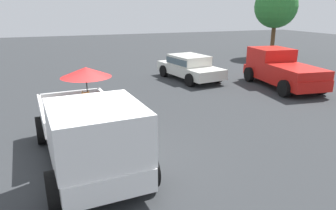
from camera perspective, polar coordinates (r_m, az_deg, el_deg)
ground_plane at (r=8.52m, az=-14.18°, el=-9.85°), size 80.00×80.00×0.00m
pickup_truck_main at (r=7.77m, az=-13.99°, el=-4.60°), size 5.16×2.51×2.20m
pickup_truck_red at (r=16.77m, az=19.72°, el=6.12°), size 4.98×2.61×1.80m
parked_sedan_near at (r=17.43m, az=3.89°, el=7.03°), size 4.52×2.47×1.33m
tree_by_lot at (r=26.83m, az=18.92°, el=16.46°), size 3.28×3.28×5.53m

